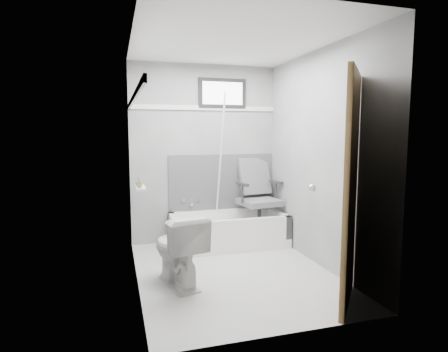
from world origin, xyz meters
name	(u,v)px	position (x,y,z in m)	size (l,w,h in m)	color
floor	(233,272)	(0.00, 0.00, 0.00)	(2.60, 2.60, 0.00)	silver
ceiling	(234,41)	(0.00, 0.00, 2.40)	(2.60, 2.60, 0.00)	silver
wall_back	(205,154)	(0.00, 1.30, 1.20)	(2.00, 0.02, 2.40)	slate
wall_front	(290,173)	(0.00, -1.30, 1.20)	(2.00, 0.02, 2.40)	slate
wall_left	(135,163)	(-1.00, 0.00, 1.20)	(0.02, 2.60, 2.40)	slate
wall_right	(319,159)	(1.00, 0.00, 1.20)	(0.02, 2.60, 2.40)	slate
bathtub	(228,230)	(0.23, 0.93, 0.21)	(1.50, 0.70, 0.42)	white
office_chair	(259,196)	(0.68, 0.98, 0.63)	(0.59, 0.59, 1.02)	#5F5E63
toilet	(178,250)	(-0.62, -0.16, 0.35)	(0.40, 0.72, 0.71)	silver
door	(401,195)	(0.98, -1.28, 1.00)	(0.78, 0.78, 2.00)	brown
window	(222,93)	(0.25, 1.29, 2.02)	(0.66, 0.04, 0.40)	black
backerboard	(222,182)	(0.25, 1.29, 0.80)	(1.50, 0.02, 0.78)	#4C4C4F
trim_back	(204,108)	(0.00, 1.29, 1.82)	(2.00, 0.02, 0.06)	white
trim_left	(134,97)	(-0.99, 0.00, 1.82)	(0.02, 2.60, 0.06)	white
pole	(220,166)	(0.15, 1.06, 1.05)	(0.02, 0.02, 1.95)	white
shelf	(140,188)	(-0.93, 0.37, 0.90)	(0.10, 0.32, 0.03)	white
soap_bottle_a	(140,183)	(-0.94, 0.29, 0.97)	(0.04, 0.04, 0.10)	olive
soap_bottle_b	(139,182)	(-0.94, 0.43, 0.96)	(0.07, 0.07, 0.10)	teal
faucet	(191,202)	(-0.20, 1.27, 0.55)	(0.26, 0.10, 0.16)	silver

